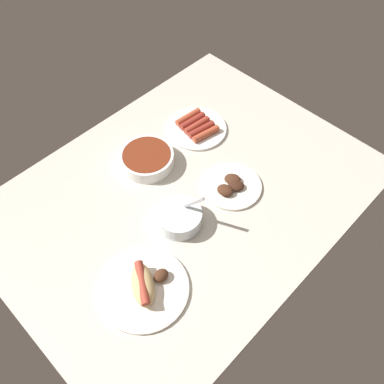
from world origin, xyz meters
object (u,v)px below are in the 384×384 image
bowl_chili (147,158)px  bowl_coleslaw (179,217)px  plate_grilled_meat (231,186)px  plate_hotdog_assembled (144,286)px  plate_sausages (197,127)px

bowl_chili → bowl_coleslaw: (-8.90, -24.48, 0.27)cm
plate_grilled_meat → plate_hotdog_assembled: bearing=-172.1°
bowl_chili → plate_hotdog_assembled: bearing=-133.1°
plate_grilled_meat → bowl_coleslaw: 21.34cm
plate_hotdog_assembled → bowl_chili: size_ratio=1.39×
plate_grilled_meat → plate_hotdog_assembled: size_ratio=0.77×
plate_hotdog_assembled → plate_grilled_meat: bearing=7.9°
plate_hotdog_assembled → bowl_chili: (30.92, 33.01, 0.94)cm
plate_grilled_meat → bowl_coleslaw: bearing=173.0°
plate_grilled_meat → plate_sausages: bearing=67.2°
plate_hotdog_assembled → plate_sausages: 63.06cm
plate_hotdog_assembled → plate_sausages: (54.17, 32.27, -0.50)cm
bowl_coleslaw → plate_hotdog_assembled: bearing=-158.8°
plate_hotdog_assembled → bowl_coleslaw: (22.01, 8.53, 1.21)cm
plate_grilled_meat → bowl_coleslaw: (-21.10, 2.57, 1.92)cm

